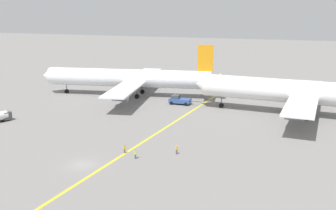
% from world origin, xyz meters
% --- Properties ---
extents(ground_plane, '(600.00, 600.00, 0.00)m').
position_xyz_m(ground_plane, '(0.00, 0.00, 0.00)').
color(ground_plane, slate).
extents(taxiway_stripe, '(10.16, 119.65, 0.01)m').
position_xyz_m(taxiway_stripe, '(4.54, 10.00, 0.00)').
color(taxiway_stripe, yellow).
rests_on(taxiway_stripe, ground).
extents(airliner_at_gate_left, '(54.67, 47.95, 15.55)m').
position_xyz_m(airliner_at_gate_left, '(-15.68, 50.75, 5.28)').
color(airliner_at_gate_left, white).
rests_on(airliner_at_gate_left, ground).
extents(airliner_being_pushed, '(50.95, 42.30, 15.87)m').
position_xyz_m(airliner_being_pushed, '(31.86, 44.66, 5.82)').
color(airliner_being_pushed, white).
rests_on(airliner_being_pushed, ground).
extents(pushback_tug, '(8.97, 3.28, 2.75)m').
position_xyz_m(pushback_tug, '(1.59, 45.85, 1.16)').
color(pushback_tug, '#2D4C8C').
rests_on(pushback_tug, ground).
extents(gse_fuel_bowser_stubby, '(3.43, 5.25, 2.40)m').
position_xyz_m(gse_fuel_bowser_stubby, '(-31.56, 15.27, 1.33)').
color(gse_fuel_bowser_stubby, silver).
rests_on(gse_fuel_bowser_stubby, ground).
extents(ground_crew_marshaller_foreground, '(0.36, 0.36, 1.64)m').
position_xyz_m(ground_crew_marshaller_foreground, '(13.13, 9.99, 0.85)').
color(ground_crew_marshaller_foreground, '#4C4C51').
rests_on(ground_crew_marshaller_foreground, ground).
extents(ground_crew_wing_walker_right, '(0.45, 0.38, 1.63)m').
position_xyz_m(ground_crew_wing_walker_right, '(4.19, 7.19, 0.85)').
color(ground_crew_wing_walker_right, '#4C4C51').
rests_on(ground_crew_wing_walker_right, ground).
extents(ground_crew_ramp_agent_by_cones, '(0.36, 0.36, 1.60)m').
position_xyz_m(ground_crew_ramp_agent_by_cones, '(7.13, 5.48, 0.83)').
color(ground_crew_ramp_agent_by_cones, '#4C4C51').
rests_on(ground_crew_ramp_agent_by_cones, ground).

